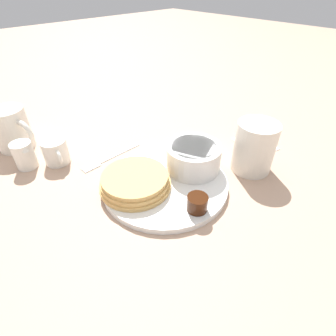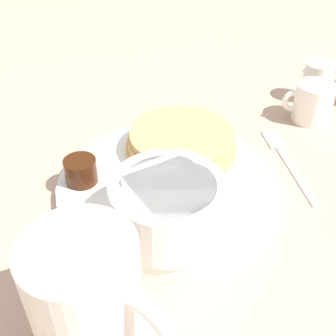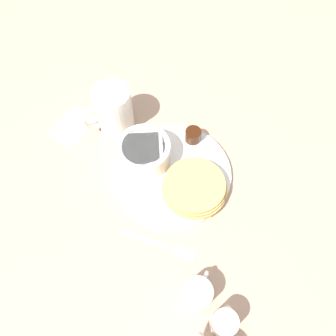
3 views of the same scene
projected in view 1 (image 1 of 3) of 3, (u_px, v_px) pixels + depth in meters
ground_plane at (165, 185)px, 0.51m from camera, size 4.00×4.00×0.00m
plate at (165, 183)px, 0.51m from camera, size 0.24×0.24×0.01m
pancake_stack at (135, 181)px, 0.48m from camera, size 0.13×0.13×0.03m
bowl at (193, 156)px, 0.52m from camera, size 0.11×0.11×0.05m
syrup_cup at (197, 203)px, 0.44m from camera, size 0.04×0.04×0.03m
butter_ramekin at (205, 161)px, 0.53m from camera, size 0.04×0.04×0.04m
coffee_mug at (254, 146)px, 0.53m from camera, size 0.10×0.09×0.10m
creamer_pitcher_near at (56, 151)px, 0.56m from camera, size 0.07×0.05×0.06m
creamer_pitcher_far at (24, 155)px, 0.54m from camera, size 0.06×0.04×0.06m
fork at (105, 160)px, 0.58m from camera, size 0.02×0.14×0.00m
napkin at (255, 143)px, 0.63m from camera, size 0.11×0.09×0.00m
second_mug at (12, 129)px, 0.59m from camera, size 0.11×0.08×0.10m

